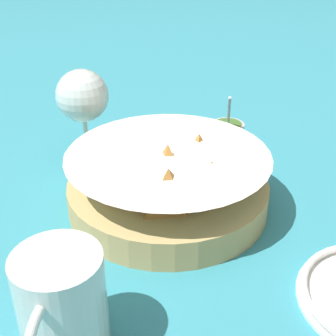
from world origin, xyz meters
TOP-DOWN VIEW (x-y plane):
  - ground_plane at (0.00, 0.00)m, footprint 4.00×4.00m
  - food_basket at (0.03, 0.02)m, footprint 0.27×0.27m
  - sauce_cup at (-0.17, 0.10)m, footprint 0.06×0.06m
  - wine_glass at (-0.10, -0.13)m, footprint 0.08×0.08m
  - beer_mug at (0.27, -0.04)m, footprint 0.12×0.08m

SIDE VIEW (x-z plane):
  - ground_plane at x=0.00m, z-range 0.00..0.00m
  - sauce_cup at x=-0.17m, z-range -0.03..0.07m
  - food_basket at x=0.03m, z-range -0.01..0.08m
  - beer_mug at x=0.27m, z-range 0.00..0.10m
  - wine_glass at x=-0.10m, z-range 0.03..0.17m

